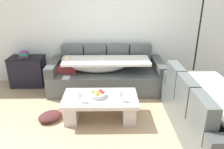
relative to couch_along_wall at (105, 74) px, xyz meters
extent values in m
plane|color=tan|center=(0.22, -1.62, -0.33)|extent=(14.00, 14.00, 0.00)
cube|color=white|center=(0.22, 0.53, 1.02)|extent=(9.00, 0.10, 2.70)
cube|color=#525957|center=(0.03, -0.02, -0.12)|extent=(2.31, 0.92, 0.42)
cube|color=#525957|center=(-0.70, 0.36, 0.32)|extent=(0.46, 0.16, 0.46)
cube|color=#525957|center=(-0.21, 0.36, 0.32)|extent=(0.46, 0.16, 0.46)
cube|color=#525957|center=(0.28, 0.36, 0.32)|extent=(0.46, 0.16, 0.46)
cube|color=#525957|center=(0.77, 0.36, 0.32)|extent=(0.46, 0.16, 0.46)
cube|color=#424745|center=(-1.03, -0.02, 0.19)|extent=(0.18, 0.92, 0.20)
cube|color=#424745|center=(1.10, -0.02, 0.19)|extent=(0.18, 0.92, 0.20)
cube|color=#B23838|center=(-0.76, -0.03, 0.14)|extent=(0.36, 0.28, 0.11)
sphere|color=beige|center=(-0.76, -0.07, 0.30)|extent=(0.21, 0.21, 0.21)
sphere|color=#CCB793|center=(-0.76, -0.07, 0.33)|extent=(0.20, 0.20, 0.20)
ellipsoid|color=silver|center=(-0.14, -0.07, 0.23)|extent=(1.10, 0.44, 0.28)
cube|color=silver|center=(0.03, -0.09, 0.33)|extent=(1.70, 0.60, 0.05)
cube|color=silver|center=(0.03, -0.46, -0.10)|extent=(1.44, 0.04, 0.38)
cube|color=#525957|center=(1.53, -1.56, -0.12)|extent=(0.92, 2.01, 0.42)
cube|color=#525957|center=(1.15, -2.11, 0.32)|extent=(0.16, 0.52, 0.46)
cube|color=#525957|center=(1.15, -1.56, 0.32)|extent=(0.16, 0.52, 0.46)
cube|color=#525957|center=(1.15, -1.01, 0.32)|extent=(0.16, 0.52, 0.46)
cube|color=#424745|center=(1.53, -0.64, 0.19)|extent=(0.92, 0.18, 0.20)
ellipsoid|color=white|center=(1.58, -1.58, 0.23)|extent=(0.44, 1.09, 0.28)
cube|color=white|center=(1.60, -1.56, 0.33)|extent=(0.60, 1.52, 0.05)
cube|color=beige|center=(-0.06, -1.10, 0.02)|extent=(1.20, 0.68, 0.06)
cube|color=beige|center=(-0.52, -1.10, -0.17)|extent=(0.20, 0.54, 0.32)
cube|color=beige|center=(0.40, -1.10, -0.17)|extent=(0.20, 0.54, 0.32)
cylinder|color=silver|center=(-0.11, -1.09, 0.08)|extent=(0.28, 0.28, 0.07)
sphere|color=orange|center=(-0.12, -1.10, 0.11)|extent=(0.08, 0.08, 0.08)
sphere|color=#B32524|center=(-0.06, -1.03, 0.11)|extent=(0.08, 0.08, 0.08)
sphere|color=olive|center=(-0.18, -1.06, 0.11)|extent=(0.08, 0.08, 0.08)
sphere|color=#AC261C|center=(-0.02, -1.10, 0.11)|extent=(0.08, 0.08, 0.08)
sphere|color=orange|center=(-0.10, -1.17, 0.11)|extent=(0.08, 0.08, 0.08)
cylinder|color=silver|center=(-0.36, -1.26, 0.05)|extent=(0.06, 0.06, 0.01)
cylinder|color=silver|center=(-0.36, -1.26, 0.09)|extent=(0.01, 0.01, 0.07)
cylinder|color=silver|center=(-0.36, -1.26, 0.17)|extent=(0.07, 0.07, 0.08)
cylinder|color=silver|center=(0.26, -1.24, 0.05)|extent=(0.06, 0.06, 0.01)
cylinder|color=silver|center=(0.26, -1.24, 0.09)|extent=(0.01, 0.01, 0.07)
cylinder|color=silver|center=(0.26, -1.24, 0.17)|extent=(0.07, 0.07, 0.08)
cube|color=black|center=(-1.67, 0.23, -0.02)|extent=(0.70, 0.42, 0.62)
cube|color=black|center=(-1.67, 0.23, 0.30)|extent=(0.72, 0.44, 0.02)
cube|color=#B76623|center=(-1.71, 0.23, 0.32)|extent=(0.19, 0.20, 0.02)
cube|color=#2D569E|center=(-1.70, 0.24, 0.35)|extent=(0.14, 0.22, 0.04)
cube|color=#338C59|center=(-1.70, 0.22, 0.39)|extent=(0.17, 0.21, 0.04)
cube|color=#72337F|center=(-1.69, 0.23, 0.42)|extent=(0.13, 0.17, 0.03)
cylinder|color=black|center=(1.88, 0.12, -0.32)|extent=(0.28, 0.28, 0.02)
cylinder|color=black|center=(1.88, 0.12, 0.59)|extent=(0.03, 0.03, 1.80)
ellipsoid|color=#4C2323|center=(-0.88, -1.16, -0.27)|extent=(0.51, 0.51, 0.12)
camera|label=1|loc=(0.08, -4.28, 1.70)|focal=35.65mm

